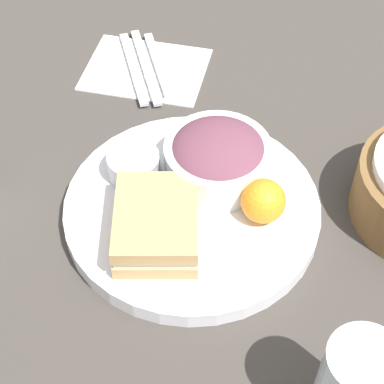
% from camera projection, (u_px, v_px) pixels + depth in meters
% --- Properties ---
extents(ground_plane, '(4.00, 4.00, 0.00)m').
position_uv_depth(ground_plane, '(192.00, 215.00, 0.75)').
color(ground_plane, '#3D3833').
extents(plate, '(0.30, 0.30, 0.02)m').
position_uv_depth(plate, '(192.00, 209.00, 0.75)').
color(plate, silver).
rests_on(plate, ground_plane).
extents(sandwich, '(0.13, 0.11, 0.04)m').
position_uv_depth(sandwich, '(157.00, 224.00, 0.69)').
color(sandwich, tan).
rests_on(sandwich, plate).
extents(salad_bowl, '(0.13, 0.13, 0.06)m').
position_uv_depth(salad_bowl, '(218.00, 157.00, 0.75)').
color(salad_bowl, silver).
rests_on(salad_bowl, plate).
extents(dressing_cup, '(0.06, 0.06, 0.03)m').
position_uv_depth(dressing_cup, '(134.00, 166.00, 0.75)').
color(dressing_cup, '#B7B7BC').
rests_on(dressing_cup, plate).
extents(orange_wedge, '(0.05, 0.05, 0.05)m').
position_uv_depth(orange_wedge, '(263.00, 204.00, 0.70)').
color(orange_wedge, orange).
rests_on(orange_wedge, plate).
extents(napkin, '(0.13, 0.17, 0.00)m').
position_uv_depth(napkin, '(146.00, 69.00, 0.93)').
color(napkin, white).
rests_on(napkin, ground_plane).
extents(fork, '(0.15, 0.08, 0.01)m').
position_uv_depth(fork, '(133.00, 68.00, 0.92)').
color(fork, silver).
rests_on(fork, napkin).
extents(knife, '(0.16, 0.09, 0.01)m').
position_uv_depth(knife, '(146.00, 66.00, 0.93)').
color(knife, silver).
rests_on(knife, napkin).
extents(spoon, '(0.14, 0.08, 0.01)m').
position_uv_depth(spoon, '(158.00, 64.00, 0.93)').
color(spoon, silver).
rests_on(spoon, napkin).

